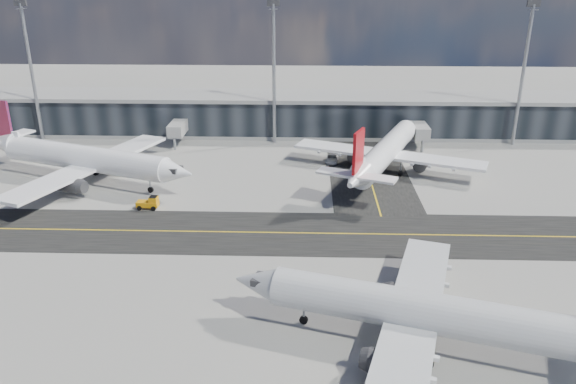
{
  "coord_description": "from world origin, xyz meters",
  "views": [
    {
      "loc": [
        6.65,
        -66.58,
        34.25
      ],
      "look_at": [
        4.22,
        6.87,
        5.0
      ],
      "focal_mm": 35.0,
      "sensor_mm": 36.0,
      "label": 1
    }
  ],
  "objects_px": {
    "airliner_redtail": "(385,152)",
    "service_van": "(332,159)",
    "airliner_near": "(430,314)",
    "airliner_af": "(82,158)",
    "baggage_tug": "(150,203)"
  },
  "relations": [
    {
      "from": "airliner_redtail",
      "to": "service_van",
      "type": "height_order",
      "value": "airliner_redtail"
    },
    {
      "from": "airliner_af",
      "to": "service_van",
      "type": "height_order",
      "value": "airliner_af"
    },
    {
      "from": "airliner_redtail",
      "to": "airliner_af",
      "type": "bearing_deg",
      "value": -151.31
    },
    {
      "from": "airliner_near",
      "to": "service_van",
      "type": "bearing_deg",
      "value": 23.82
    },
    {
      "from": "baggage_tug",
      "to": "service_van",
      "type": "height_order",
      "value": "baggage_tug"
    },
    {
      "from": "airliner_redtail",
      "to": "airliner_near",
      "type": "height_order",
      "value": "airliner_redtail"
    },
    {
      "from": "airliner_redtail",
      "to": "service_van",
      "type": "distance_m",
      "value": 11.41
    },
    {
      "from": "airliner_redtail",
      "to": "baggage_tug",
      "type": "bearing_deg",
      "value": -133.05
    },
    {
      "from": "airliner_af",
      "to": "service_van",
      "type": "distance_m",
      "value": 44.86
    },
    {
      "from": "service_van",
      "to": "airliner_near",
      "type": "bearing_deg",
      "value": -73.5
    },
    {
      "from": "baggage_tug",
      "to": "airliner_near",
      "type": "bearing_deg",
      "value": 50.24
    },
    {
      "from": "airliner_near",
      "to": "service_van",
      "type": "height_order",
      "value": "airliner_near"
    },
    {
      "from": "airliner_near",
      "to": "service_van",
      "type": "relative_size",
      "value": 8.21
    },
    {
      "from": "airliner_af",
      "to": "airliner_near",
      "type": "height_order",
      "value": "airliner_af"
    },
    {
      "from": "airliner_near",
      "to": "baggage_tug",
      "type": "distance_m",
      "value": 48.63
    }
  ]
}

